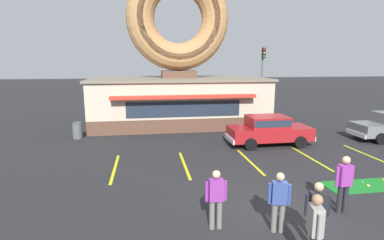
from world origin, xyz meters
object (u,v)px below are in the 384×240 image
Objects in this scene: pedestrian_blue_sweater_man at (315,229)px; pedestrian_leather_jacket_man at (216,197)px; pedestrian_hooded_kid at (279,200)px; trash_bin at (77,130)px; pedestrian_clipboard_woman at (317,211)px; pedestrian_beanie_man at (344,182)px; traffic_light_pole at (262,71)px; car_red at (269,129)px; golf_ball at (362,182)px.

pedestrian_leather_jacket_man is at bearing 130.96° from pedestrian_blue_sweater_man.
pedestrian_hooded_kid reaches higher than trash_bin.
pedestrian_leather_jacket_man reaches higher than trash_bin.
pedestrian_clipboard_woman is 14.47m from trash_bin.
pedestrian_blue_sweater_man is 3.15m from pedestrian_beanie_man.
pedestrian_beanie_man is at bearing -104.31° from traffic_light_pole.
pedestrian_clipboard_woman reaches higher than trash_bin.
car_red is at bearing -109.60° from traffic_light_pole.
pedestrian_hooded_kid is 1.00× the size of pedestrian_clipboard_woman.
pedestrian_beanie_man is 18.96m from traffic_light_pole.
trash_bin is at bearing 118.23° from pedestrian_leather_jacket_man.
pedestrian_hooded_kid is 20.31m from traffic_light_pole.
pedestrian_blue_sweater_man is at bearing -137.25° from golf_ball.
pedestrian_beanie_man is (2.35, 0.68, 0.07)m from pedestrian_hooded_kid.
pedestrian_blue_sweater_man is 2.57m from pedestrian_leather_jacket_man.
pedestrian_blue_sweater_man reaches higher than car_red.
car_red is at bearing 72.36° from pedestrian_blue_sweater_man.
traffic_light_pole reaches higher than golf_ball.
car_red is 11.06m from trash_bin.
pedestrian_hooded_kid is at bearing -150.34° from golf_ball.
golf_ball is 0.02× the size of pedestrian_beanie_man.
golf_ball is 6.14m from pedestrian_blue_sweater_man.
pedestrian_blue_sweater_man is at bearing -135.54° from pedestrian_beanie_man.
trash_bin reaches higher than golf_ball.
traffic_light_pole reaches higher than trash_bin.
trash_bin is (-10.61, 3.09, -0.37)m from car_red.
pedestrian_blue_sweater_man is 0.99× the size of pedestrian_beanie_man.
pedestrian_clipboard_woman is (0.53, 0.79, -0.06)m from pedestrian_blue_sweater_man.
golf_ball is at bearing -35.97° from trash_bin.
traffic_light_pole reaches higher than pedestrian_blue_sweater_man.
trash_bin is (-7.42, 11.28, -0.42)m from pedestrian_hooded_kid.
pedestrian_leather_jacket_man reaches higher than golf_ball.
traffic_light_pole is (8.58, 18.45, 2.79)m from pedestrian_leather_jacket_man.
trash_bin is at bearing -152.25° from traffic_light_pole.
pedestrian_hooded_kid is at bearing -14.69° from pedestrian_leather_jacket_man.
trash_bin is (-9.77, 10.60, -0.49)m from pedestrian_beanie_man.
car_red reaches higher than golf_ball.
pedestrian_beanie_man is (-2.21, -1.91, 0.94)m from golf_ball.
pedestrian_hooded_kid is 1.64m from pedestrian_leather_jacket_man.
trash_bin is at bearing 123.82° from pedestrian_clipboard_woman.
pedestrian_beanie_man is (1.72, 1.42, 0.07)m from pedestrian_clipboard_woman.
car_red is 9.13m from pedestrian_leather_jacket_man.
traffic_light_pole reaches higher than pedestrian_clipboard_woman.
pedestrian_clipboard_woman reaches higher than golf_ball.
pedestrian_blue_sweater_man is at bearing -59.58° from trash_bin.
trash_bin is at bearing 132.66° from pedestrian_beanie_man.
pedestrian_hooded_kid is 2.45m from pedestrian_beanie_man.
pedestrian_blue_sweater_man is 14.86m from trash_bin.
pedestrian_leather_jacket_man is at bearing -114.93° from traffic_light_pole.
pedestrian_blue_sweater_man is 1.06× the size of pedestrian_clipboard_woman.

